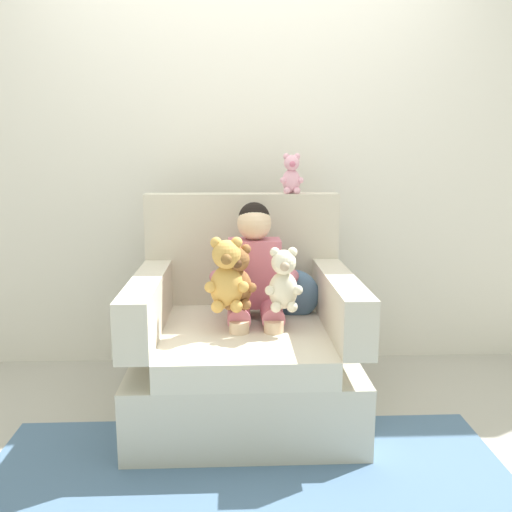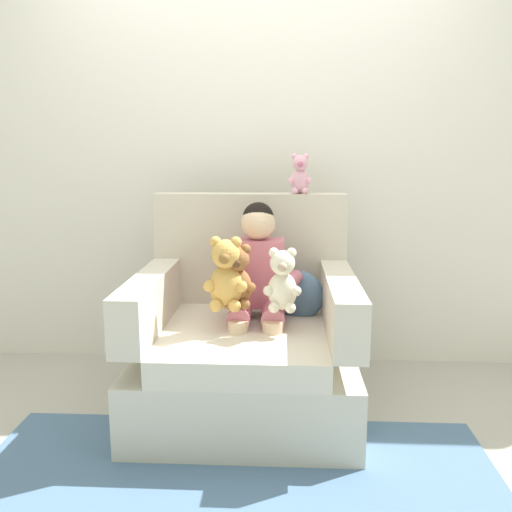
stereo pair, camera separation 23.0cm
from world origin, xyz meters
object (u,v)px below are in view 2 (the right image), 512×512
object	(u,v)px
armchair	(246,345)
plush_cream	(282,282)
plush_pink_on_backrest	(300,175)
plush_brown	(237,278)
throw_pillow	(298,295)
plush_honey	(226,276)
seated_child	(257,278)

from	to	relation	value
armchair	plush_cream	xyz separation A→B (m)	(0.18, -0.16, 0.36)
plush_cream	plush_pink_on_backrest	distance (m)	0.70
plush_brown	throw_pillow	world-z (taller)	plush_brown
plush_pink_on_backrest	plush_honey	bearing A→B (deg)	-139.34
seated_child	plush_pink_on_backrest	bearing A→B (deg)	57.61
seated_child	plush_honey	distance (m)	0.23
throw_pillow	plush_honey	bearing A→B (deg)	-140.33
armchair	plush_pink_on_backrest	xyz separation A→B (m)	(0.27, 0.37, 0.82)
plush_honey	plush_cream	distance (m)	0.26
seated_child	throw_pillow	distance (m)	0.25
plush_brown	throw_pillow	distance (m)	0.41
plush_pink_on_backrest	seated_child	bearing A→B (deg)	-137.79
plush_honey	plush_pink_on_backrest	world-z (taller)	plush_pink_on_backrest
plush_cream	throw_pillow	xyz separation A→B (m)	(0.08, 0.30, -0.14)
plush_cream	plush_pink_on_backrest	bearing A→B (deg)	90.88
armchair	plush_brown	bearing A→B (deg)	-106.55
armchair	plush_pink_on_backrest	bearing A→B (deg)	54.37
seated_child	throw_pillow	world-z (taller)	seated_child
armchair	seated_child	world-z (taller)	armchair
plush_brown	plush_honey	bearing A→B (deg)	-134.77
armchair	plush_honey	size ratio (longest dim) A/B	3.10
plush_brown	armchair	bearing A→B (deg)	82.72
plush_cream	plush_honey	bearing A→B (deg)	-172.38
seated_child	plush_pink_on_backrest	distance (m)	0.63
seated_child	armchair	bearing A→B (deg)	-145.08
plush_honey	armchair	bearing A→B (deg)	52.58
plush_brown	plush_pink_on_backrest	bearing A→B (deg)	67.41
seated_child	throw_pillow	bearing A→B (deg)	26.01
seated_child	plush_brown	xyz separation A→B (m)	(-0.09, -0.15, 0.04)
plush_brown	seated_child	bearing A→B (deg)	68.58
throw_pillow	plush_cream	bearing A→B (deg)	-105.68
plush_pink_on_backrest	plush_brown	bearing A→B (deg)	-137.28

